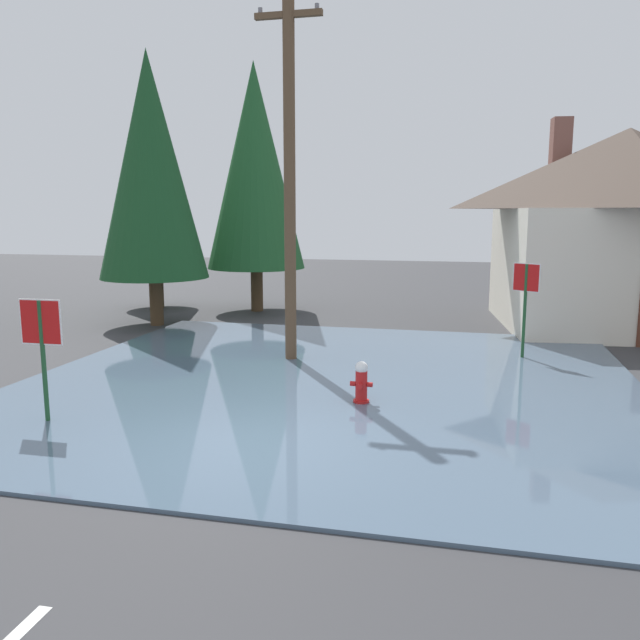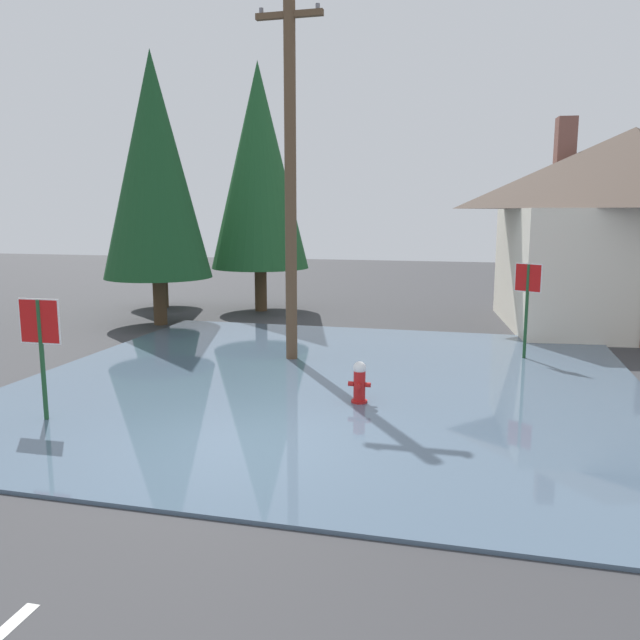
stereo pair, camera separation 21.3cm
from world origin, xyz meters
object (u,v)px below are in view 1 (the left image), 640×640
at_px(pine_tree_mid_left, 151,166).
at_px(fire_hydrant, 361,384).
at_px(pine_tree_tall_left, 255,167).
at_px(pine_tree_short_left, 156,206).
at_px(utility_pole, 290,175).
at_px(house, 623,226).
at_px(stop_sign_near, 42,336).
at_px(stop_sign_far, 526,292).

bearing_deg(pine_tree_mid_left, fire_hydrant, -42.02).
relative_size(pine_tree_tall_left, pine_tree_short_left, 1.36).
relative_size(utility_pole, house, 1.03).
bearing_deg(stop_sign_near, fire_hydrant, 24.33).
distance_m(fire_hydrant, stop_sign_far, 5.91).
height_order(fire_hydrant, stop_sign_far, stop_sign_far).
relative_size(fire_hydrant, pine_tree_mid_left, 0.10).
distance_m(pine_tree_tall_left, pine_tree_mid_left, 4.27).
bearing_deg(pine_tree_tall_left, pine_tree_short_left, -178.50).
bearing_deg(stop_sign_far, pine_tree_mid_left, 167.61).
relative_size(utility_pole, pine_tree_mid_left, 1.01).
distance_m(fire_hydrant, pine_tree_tall_left, 13.22).
bearing_deg(stop_sign_far, house, 59.37).
relative_size(stop_sign_near, house, 0.26).
bearing_deg(stop_sign_far, utility_pole, -165.55).
distance_m(utility_pole, pine_tree_tall_left, 8.36).
bearing_deg(house, stop_sign_near, -132.94).
xyz_separation_m(stop_sign_far, pine_tree_mid_left, (-11.30, 2.48, 3.36)).
height_order(house, pine_tree_tall_left, pine_tree_tall_left).
bearing_deg(utility_pole, fire_hydrant, -54.69).
bearing_deg(utility_pole, stop_sign_far, 14.45).
distance_m(fire_hydrant, pine_tree_mid_left, 11.73).
bearing_deg(pine_tree_mid_left, pine_tree_short_left, 115.90).
distance_m(stop_sign_far, pine_tree_tall_left, 11.51).
bearing_deg(stop_sign_near, house, 47.06).
height_order(utility_pole, pine_tree_short_left, utility_pole).
height_order(stop_sign_far, pine_tree_mid_left, pine_tree_mid_left).
xyz_separation_m(fire_hydrant, pine_tree_short_left, (-9.72, 10.75, 3.45)).
bearing_deg(house, pine_tree_short_left, 178.32).
bearing_deg(fire_hydrant, stop_sign_far, 55.12).
height_order(stop_sign_near, utility_pole, utility_pole).
bearing_deg(pine_tree_mid_left, house, 11.86).
bearing_deg(pine_tree_mid_left, stop_sign_far, -12.39).
distance_m(stop_sign_far, pine_tree_mid_left, 12.04).
height_order(stop_sign_far, pine_tree_tall_left, pine_tree_tall_left).
relative_size(stop_sign_near, utility_pole, 0.25).
xyz_separation_m(utility_pole, pine_tree_short_left, (-7.39, 7.47, -0.65)).
bearing_deg(fire_hydrant, stop_sign_near, -155.67).
xyz_separation_m(fire_hydrant, house, (6.58, 10.27, 2.81)).
height_order(fire_hydrant, pine_tree_tall_left, pine_tree_tall_left).
relative_size(stop_sign_near, pine_tree_mid_left, 0.25).
distance_m(stop_sign_near, stop_sign_far, 11.00).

